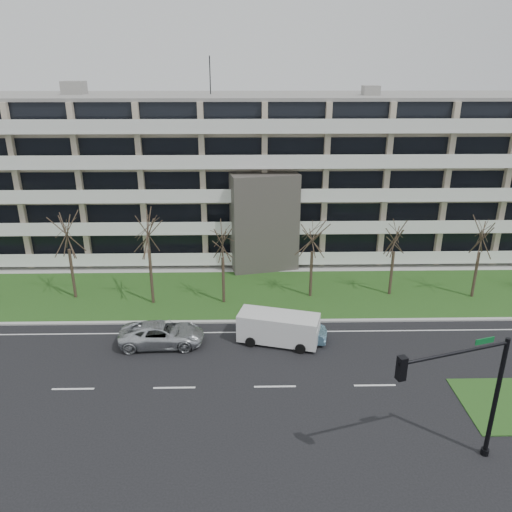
{
  "coord_description": "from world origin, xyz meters",
  "views": [
    {
      "loc": [
        -1.63,
        -24.94,
        18.0
      ],
      "look_at": [
        -0.93,
        10.0,
        4.52
      ],
      "focal_mm": 35.0,
      "sensor_mm": 36.0,
      "label": 1
    }
  ],
  "objects_px": {
    "silver_pickup": "(162,334)",
    "blue_sedan": "(293,330)",
    "traffic_signal": "(465,387)",
    "white_van": "(280,326)"
  },
  "relations": [
    {
      "from": "silver_pickup",
      "to": "traffic_signal",
      "type": "bearing_deg",
      "value": -127.47
    },
    {
      "from": "silver_pickup",
      "to": "blue_sedan",
      "type": "relative_size",
      "value": 1.22
    },
    {
      "from": "silver_pickup",
      "to": "traffic_signal",
      "type": "distance_m",
      "value": 19.63
    },
    {
      "from": "silver_pickup",
      "to": "traffic_signal",
      "type": "relative_size",
      "value": 0.84
    },
    {
      "from": "blue_sedan",
      "to": "traffic_signal",
      "type": "xyz_separation_m",
      "value": [
        6.68,
        -11.72,
        3.63
      ]
    },
    {
      "from": "white_van",
      "to": "blue_sedan",
      "type": "bearing_deg",
      "value": 36.5
    },
    {
      "from": "white_van",
      "to": "traffic_signal",
      "type": "bearing_deg",
      "value": -40.79
    },
    {
      "from": "silver_pickup",
      "to": "white_van",
      "type": "distance_m",
      "value": 8.06
    },
    {
      "from": "silver_pickup",
      "to": "white_van",
      "type": "relative_size",
      "value": 0.98
    },
    {
      "from": "white_van",
      "to": "traffic_signal",
      "type": "distance_m",
      "value": 14.03
    }
  ]
}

